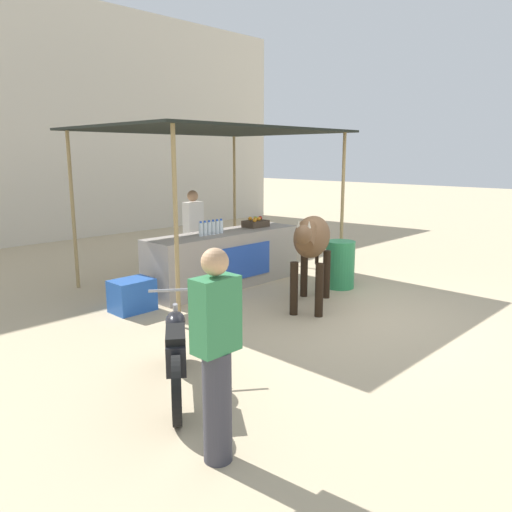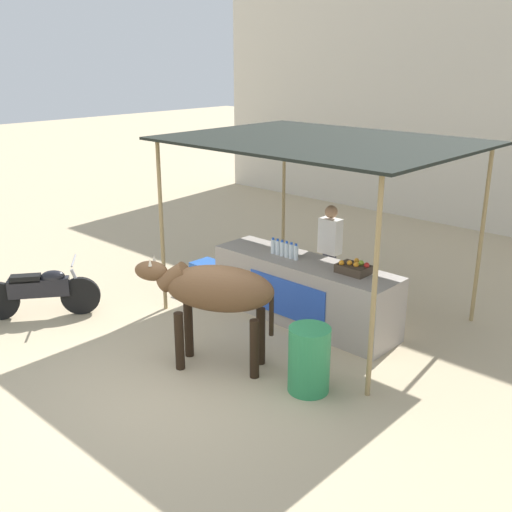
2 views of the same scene
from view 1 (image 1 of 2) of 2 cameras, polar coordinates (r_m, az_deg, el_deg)
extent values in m
plane|color=tan|center=(7.49, 7.98, -6.37)|extent=(60.00, 60.00, 0.00)
cube|color=beige|center=(14.44, -22.93, 14.09)|extent=(16.00, 0.50, 6.29)
cube|color=#9E9389|center=(8.79, -3.56, -0.34)|extent=(3.00, 0.80, 0.96)
cube|color=#264CB2|center=(8.50, -1.70, -0.74)|extent=(1.40, 0.02, 0.58)
cube|color=black|center=(8.84, -5.10, 14.12)|extent=(4.20, 3.20, 0.04)
cylinder|color=#997F51|center=(6.59, -9.13, 3.16)|extent=(0.06, 0.06, 2.69)
cylinder|color=#997F51|center=(9.33, 9.84, 5.58)|extent=(0.06, 0.06, 2.69)
cylinder|color=#997F51|center=(9.04, -20.20, 4.86)|extent=(0.06, 0.06, 2.69)
cylinder|color=#997F51|center=(11.20, -2.48, 6.72)|extent=(0.06, 0.06, 2.69)
cylinder|color=silver|center=(8.28, -6.32, 3.01)|extent=(0.07, 0.07, 0.22)
cylinder|color=blue|center=(8.26, -6.34, 3.87)|extent=(0.04, 0.04, 0.03)
cylinder|color=silver|center=(8.34, -5.85, 3.08)|extent=(0.07, 0.07, 0.22)
cylinder|color=blue|center=(8.32, -5.87, 3.93)|extent=(0.04, 0.04, 0.03)
cylinder|color=silver|center=(8.39, -5.38, 3.15)|extent=(0.07, 0.07, 0.22)
cylinder|color=blue|center=(8.38, -5.39, 4.00)|extent=(0.04, 0.04, 0.03)
cylinder|color=silver|center=(8.45, -4.91, 3.22)|extent=(0.07, 0.07, 0.22)
cylinder|color=blue|center=(8.43, -4.93, 4.06)|extent=(0.04, 0.04, 0.03)
cylinder|color=silver|center=(8.51, -4.46, 3.28)|extent=(0.07, 0.07, 0.22)
cylinder|color=blue|center=(8.49, -4.47, 4.12)|extent=(0.04, 0.04, 0.03)
cylinder|color=silver|center=(8.57, -4.01, 3.35)|extent=(0.07, 0.07, 0.22)
cylinder|color=blue|center=(8.55, -4.02, 4.18)|extent=(0.04, 0.04, 0.03)
cube|color=#3F3326|center=(9.30, -0.05, 3.71)|extent=(0.44, 0.32, 0.12)
sphere|color=#8CB22D|center=(9.39, -0.06, 4.32)|extent=(0.08, 0.08, 0.08)
sphere|color=orange|center=(9.35, -0.68, 4.29)|extent=(0.08, 0.08, 0.08)
sphere|color=orange|center=(9.23, -0.14, 4.20)|extent=(0.08, 0.08, 0.08)
sphere|color=orange|center=(9.31, 0.32, 4.26)|extent=(0.08, 0.08, 0.08)
sphere|color=#B21E19|center=(9.45, 0.49, 4.37)|extent=(0.08, 0.08, 0.08)
sphere|color=orange|center=(9.12, -0.17, 4.11)|extent=(0.08, 0.08, 0.08)
cylinder|color=#383842|center=(9.30, -7.08, 0.00)|extent=(0.22, 0.22, 0.88)
cube|color=silver|center=(9.19, -7.19, 4.40)|extent=(0.34, 0.20, 0.56)
sphere|color=#A87A56|center=(9.15, -7.26, 6.83)|extent=(0.20, 0.20, 0.20)
cube|color=blue|center=(7.63, -13.97, -4.39)|extent=(0.60, 0.44, 0.48)
cylinder|color=#2D8C51|center=(8.78, 9.58, -0.96)|extent=(0.50, 0.50, 0.82)
ellipsoid|color=brown|center=(7.53, 6.43, 2.23)|extent=(1.47, 1.15, 0.60)
cylinder|color=black|center=(7.18, 7.23, -3.90)|extent=(0.12, 0.12, 0.78)
cylinder|color=black|center=(7.22, 4.36, -3.73)|extent=(0.12, 0.12, 0.78)
cylinder|color=black|center=(8.12, 8.06, -2.09)|extent=(0.12, 0.12, 0.78)
cylinder|color=black|center=(8.16, 5.51, -1.96)|extent=(0.12, 0.12, 0.78)
cylinder|color=brown|center=(6.93, 5.80, 2.31)|extent=(0.51, 0.43, 0.41)
ellipsoid|color=brown|center=(6.62, 5.44, 2.42)|extent=(0.49, 0.41, 0.26)
cone|color=beige|center=(6.61, 6.09, 3.62)|extent=(0.05, 0.05, 0.10)
cone|color=beige|center=(6.63, 4.89, 3.67)|extent=(0.05, 0.05, 0.10)
cylinder|color=black|center=(8.22, 7.01, 1.10)|extent=(0.06, 0.06, 0.60)
cylinder|color=black|center=(5.59, -9.08, -9.46)|extent=(0.42, 0.53, 0.60)
cylinder|color=black|center=(4.49, -9.05, -14.94)|extent=(0.42, 0.53, 0.60)
cube|color=black|center=(4.97, -9.13, -10.00)|extent=(0.68, 0.83, 0.28)
ellipsoid|color=black|center=(5.12, -9.19, -7.43)|extent=(0.38, 0.41, 0.20)
cube|color=black|center=(4.74, -9.19, -8.99)|extent=(0.41, 0.46, 0.10)
cylinder|color=#99999E|center=(5.36, -9.27, -3.86)|extent=(0.46, 0.35, 0.03)
cylinder|color=#99999E|center=(5.50, -9.14, -7.59)|extent=(0.16, 0.19, 0.49)
cylinder|color=#383842|center=(3.91, -4.44, -16.79)|extent=(0.22, 0.22, 0.88)
cube|color=#337F4C|center=(3.62, -4.62, -6.71)|extent=(0.34, 0.20, 0.56)
sphere|color=tan|center=(3.52, -4.73, -0.67)|extent=(0.20, 0.20, 0.20)
camera|label=2|loc=(11.05, 47.18, 16.08)|focal=42.00mm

